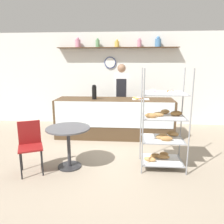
{
  "coord_description": "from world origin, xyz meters",
  "views": [
    {
      "loc": [
        0.34,
        -4.02,
        1.8
      ],
      "look_at": [
        0.0,
        0.44,
        0.81
      ],
      "focal_mm": 35.0,
      "sensor_mm": 36.0,
      "label": 1
    }
  ],
  "objects": [
    {
      "name": "back_wall",
      "position": [
        0.0,
        2.57,
        1.37
      ],
      "size": [
        10.0,
        0.3,
        2.7
      ],
      "color": "white",
      "rests_on": "ground_plane"
    },
    {
      "name": "cafe_table",
      "position": [
        -0.69,
        -0.48,
        0.55
      ],
      "size": [
        0.75,
        0.75,
        0.73
      ],
      "color": "#262628",
      "rests_on": "ground_plane"
    },
    {
      "name": "display_counter",
      "position": [
        0.0,
        1.26,
        0.48
      ],
      "size": [
        2.87,
        0.79,
        0.95
      ],
      "color": "#4C3823",
      "rests_on": "ground_plane"
    },
    {
      "name": "person_worker",
      "position": [
        0.14,
        1.91,
        1.0
      ],
      "size": [
        0.38,
        0.23,
        1.8
      ],
      "color": "#282833",
      "rests_on": "ground_plane"
    },
    {
      "name": "ground_plane",
      "position": [
        0.0,
        0.0,
        0.0
      ],
      "size": [
        14.0,
        14.0,
        0.0
      ],
      "primitive_type": "plane",
      "color": "gray"
    },
    {
      "name": "coffee_carafe",
      "position": [
        -0.49,
        1.21,
        1.13
      ],
      "size": [
        0.11,
        0.11,
        0.35
      ],
      "color": "black",
      "rests_on": "display_counter"
    },
    {
      "name": "pastry_rack",
      "position": [
        0.95,
        -0.35,
        0.72
      ],
      "size": [
        0.76,
        0.59,
        1.74
      ],
      "color": "gray",
      "rests_on": "ground_plane"
    },
    {
      "name": "cafe_chair",
      "position": [
        -1.29,
        -0.67,
        0.53
      ],
      "size": [
        0.51,
        0.51,
        0.86
      ],
      "rotation": [
        0.0,
        0.0,
        6.72
      ],
      "color": "black",
      "rests_on": "ground_plane"
    },
    {
      "name": "donut_tray_counter",
      "position": [
        0.59,
        1.26,
        0.98
      ],
      "size": [
        0.4,
        0.25,
        0.05
      ],
      "color": "white",
      "rests_on": "display_counter"
    }
  ]
}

